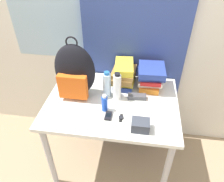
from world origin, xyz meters
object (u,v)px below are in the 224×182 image
water_bottle (107,85)px  sunscreen_bottle (105,103)px  book_stack_center (151,76)px  sunglasses_case (137,97)px  camera_pouch (140,125)px  sports_bottle (117,87)px  book_stack_left (124,74)px  cell_phone (108,116)px  wristwatch (121,118)px  backpack (75,72)px

water_bottle → sunscreen_bottle: bearing=-86.3°
book_stack_center → sunscreen_bottle: book_stack_center is taller
sunglasses_case → camera_pouch: camera_pouch is taller
book_stack_center → sports_bottle: bearing=-143.0°
book_stack_center → sports_bottle: sports_bottle is taller
book_stack_left → sunscreen_bottle: book_stack_left is taller
water_bottle → cell_phone: (0.05, -0.25, -0.10)m
wristwatch → camera_pouch: bearing=-31.0°
sports_bottle → sunscreen_bottle: 0.18m
camera_pouch → cell_phone: bearing=159.6°
backpack → sports_bottle: 0.35m
book_stack_center → wristwatch: book_stack_center is taller
backpack → book_stack_center: 0.64m
book_stack_left → water_bottle: water_bottle is taller
sunglasses_case → wristwatch: (-0.10, -0.25, -0.01)m
book_stack_center → book_stack_left: bearing=179.1°
backpack → camera_pouch: size_ratio=4.06×
water_bottle → cell_phone: bearing=-78.3°
wristwatch → sunglasses_case: bearing=67.4°
cell_phone → wristwatch: cell_phone is taller
sunscreen_bottle → cell_phone: sunscreen_bottle is taller
book_stack_center → wristwatch: bearing=-115.4°
book_stack_left → water_bottle: (-0.12, -0.18, 0.01)m
backpack → cell_phone: 0.43m
backpack → sunglasses_case: bearing=1.4°
backpack → book_stack_left: 0.43m
water_bottle → wristwatch: water_bottle is taller
book_stack_center → sports_bottle: (-0.26, -0.20, 0.01)m
water_bottle → sunglasses_case: 0.26m
backpack → sunscreen_bottle: bearing=-31.9°
cell_phone → sunglasses_case: 0.31m
book_stack_center → wristwatch: size_ratio=3.34×
book_stack_center → cell_phone: bearing=-125.1°
sports_bottle → cell_phone: (-0.03, -0.22, -0.11)m
cell_phone → wristwatch: (0.09, -0.00, -0.00)m
sunscreen_bottle → wristwatch: sunscreen_bottle is taller
sports_bottle → cell_phone: size_ratio=2.75×
backpack → water_bottle: backpack is taller
book_stack_left → wristwatch: (0.03, -0.43, -0.10)m
cell_phone → sunscreen_bottle: bearing=120.3°
wristwatch → sunscreen_bottle: bearing=152.0°
book_stack_left → book_stack_center: size_ratio=0.97×
sports_bottle → camera_pouch: (0.20, -0.31, -0.08)m
water_bottle → wristwatch: (0.15, -0.25, -0.10)m
book_stack_left → wristwatch: 0.44m
sunscreen_bottle → wristwatch: 0.16m
sunscreen_bottle → sports_bottle: bearing=64.5°
sunglasses_case → wristwatch: sunglasses_case is taller
sports_bottle → cell_phone: sports_bottle is taller
book_stack_center → sunscreen_bottle: (-0.34, -0.35, -0.04)m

